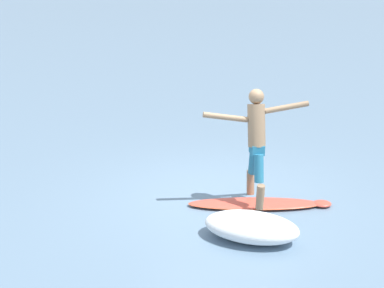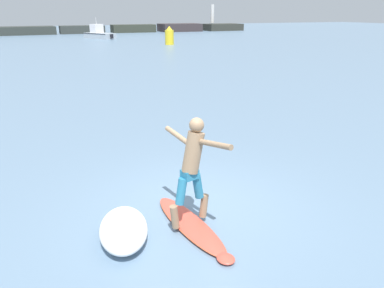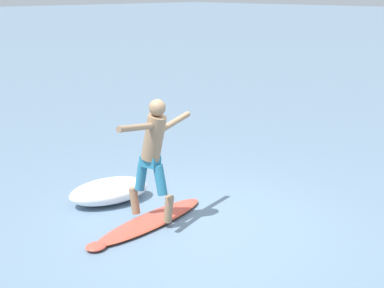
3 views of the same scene
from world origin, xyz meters
TOP-DOWN VIEW (x-y plane):
  - ground_plane at (0.00, 0.00)m, footprint 200.00×200.00m
  - surfboard at (-0.37, -0.66)m, footprint 0.75×2.40m
  - surfer at (-0.31, -0.60)m, footprint 0.82×1.69m
  - wave_foam_at_tail at (-1.52, -0.56)m, footprint 1.06×1.52m

SIDE VIEW (x-z plane):
  - ground_plane at x=0.00m, z-range 0.00..0.00m
  - surfboard at x=-0.37m, z-range -0.07..0.16m
  - wave_foam_at_tail at x=-1.52m, z-range 0.00..0.38m
  - surfer at x=-0.31m, z-range 0.26..2.12m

